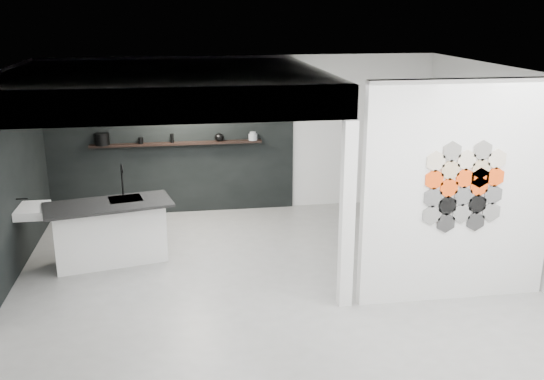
% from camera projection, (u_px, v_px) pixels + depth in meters
% --- Properties ---
extents(floor, '(7.00, 6.00, 0.01)m').
position_uv_depth(floor, '(268.00, 275.00, 8.49)').
color(floor, slate).
extents(partition_panel, '(2.45, 0.15, 2.80)m').
position_uv_depth(partition_panel, '(458.00, 193.00, 7.46)').
color(partition_panel, silver).
rests_on(partition_panel, floor).
extents(bay_clad_back, '(4.40, 0.04, 2.35)m').
position_uv_depth(bay_clad_back, '(171.00, 149.00, 10.77)').
color(bay_clad_back, black).
rests_on(bay_clad_back, floor).
extents(bay_clad_left, '(0.04, 4.00, 2.35)m').
position_uv_depth(bay_clad_left, '(16.00, 185.00, 8.58)').
color(bay_clad_left, black).
rests_on(bay_clad_left, floor).
extents(bulkhead, '(4.40, 4.00, 0.40)m').
position_uv_depth(bulkhead, '(166.00, 85.00, 8.51)').
color(bulkhead, silver).
rests_on(bulkhead, corner_column).
extents(corner_column, '(0.16, 0.16, 2.35)m').
position_uv_depth(corner_column, '(347.00, 216.00, 7.32)').
color(corner_column, silver).
rests_on(corner_column, floor).
extents(fascia_beam, '(4.40, 0.16, 0.40)m').
position_uv_depth(fascia_beam, '(164.00, 106.00, 6.69)').
color(fascia_beam, silver).
rests_on(fascia_beam, corner_column).
extents(wall_basin, '(0.40, 0.60, 0.12)m').
position_uv_depth(wall_basin, '(32.00, 211.00, 8.52)').
color(wall_basin, silver).
rests_on(wall_basin, bay_clad_left).
extents(display_shelf, '(3.00, 0.15, 0.04)m').
position_uv_depth(display_shelf, '(177.00, 144.00, 10.65)').
color(display_shelf, black).
rests_on(display_shelf, bay_clad_back).
extents(kitchen_island, '(1.89, 1.14, 1.42)m').
position_uv_depth(kitchen_island, '(110.00, 231.00, 8.78)').
color(kitchen_island, silver).
rests_on(kitchen_island, floor).
extents(stockpot, '(0.33, 0.33, 0.21)m').
position_uv_depth(stockpot, '(102.00, 139.00, 10.42)').
color(stockpot, black).
rests_on(stockpot, display_shelf).
extents(kettle, '(0.17, 0.17, 0.14)m').
position_uv_depth(kettle, '(219.00, 137.00, 10.73)').
color(kettle, black).
rests_on(kettle, display_shelf).
extents(glass_bowl, '(0.19, 0.19, 0.11)m').
position_uv_depth(glass_bowl, '(253.00, 137.00, 10.82)').
color(glass_bowl, gray).
rests_on(glass_bowl, display_shelf).
extents(glass_vase, '(0.14, 0.14, 0.15)m').
position_uv_depth(glass_vase, '(253.00, 136.00, 10.82)').
color(glass_vase, gray).
rests_on(glass_vase, display_shelf).
extents(bottle_dark, '(0.08, 0.08, 0.16)m').
position_uv_depth(bottle_dark, '(172.00, 138.00, 10.61)').
color(bottle_dark, black).
rests_on(bottle_dark, display_shelf).
extents(utensil_cup, '(0.11, 0.11, 0.11)m').
position_uv_depth(utensil_cup, '(141.00, 141.00, 10.53)').
color(utensil_cup, black).
rests_on(utensil_cup, display_shelf).
extents(hex_tile_cluster, '(1.04, 0.02, 1.16)m').
position_uv_depth(hex_tile_cluster, '(465.00, 187.00, 7.35)').
color(hex_tile_cluster, silver).
rests_on(hex_tile_cluster, partition_panel).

